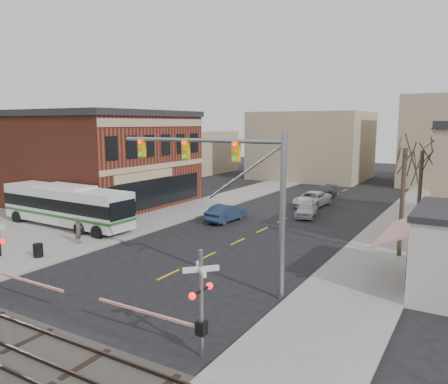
{
  "coord_description": "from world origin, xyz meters",
  "views": [
    {
      "loc": [
        14.55,
        -16.46,
        8.36
      ],
      "look_at": [
        -1.15,
        10.01,
        3.5
      ],
      "focal_mm": 35.0,
      "sensor_mm": 36.0,
      "label": 1
    }
  ],
  "objects_px": {
    "trash_bin": "(38,250)",
    "car_b": "(226,213)",
    "traffic_signal_mast": "(233,177)",
    "car_a": "(306,209)",
    "transit_bus": "(66,205)",
    "car_c": "(312,199)",
    "car_d": "(321,192)",
    "pedestrian_far": "(100,218)",
    "pedestrian_near": "(78,231)",
    "rr_crossing_east": "(191,303)"
  },
  "relations": [
    {
      "from": "car_d",
      "to": "pedestrian_far",
      "type": "distance_m",
      "value": 25.62
    },
    {
      "from": "car_c",
      "to": "car_d",
      "type": "bearing_deg",
      "value": 102.91
    },
    {
      "from": "traffic_signal_mast",
      "to": "pedestrian_far",
      "type": "xyz_separation_m",
      "value": [
        -14.79,
        5.11,
        -4.68
      ]
    },
    {
      "from": "transit_bus",
      "to": "pedestrian_far",
      "type": "xyz_separation_m",
      "value": [
        3.27,
        0.47,
        -0.79
      ]
    },
    {
      "from": "car_b",
      "to": "car_c",
      "type": "distance_m",
      "value": 11.16
    },
    {
      "from": "transit_bus",
      "to": "traffic_signal_mast",
      "type": "bearing_deg",
      "value": -14.41
    },
    {
      "from": "transit_bus",
      "to": "trash_bin",
      "type": "height_order",
      "value": "transit_bus"
    },
    {
      "from": "rr_crossing_east",
      "to": "pedestrian_far",
      "type": "distance_m",
      "value": 20.31
    },
    {
      "from": "rr_crossing_east",
      "to": "car_c",
      "type": "bearing_deg",
      "value": 101.23
    },
    {
      "from": "car_c",
      "to": "car_d",
      "type": "distance_m",
      "value": 5.26
    },
    {
      "from": "transit_bus",
      "to": "pedestrian_near",
      "type": "bearing_deg",
      "value": -32.32
    },
    {
      "from": "car_b",
      "to": "car_c",
      "type": "bearing_deg",
      "value": -107.74
    },
    {
      "from": "car_d",
      "to": "pedestrian_far",
      "type": "height_order",
      "value": "pedestrian_far"
    },
    {
      "from": "pedestrian_near",
      "to": "pedestrian_far",
      "type": "relative_size",
      "value": 0.98
    },
    {
      "from": "car_c",
      "to": "pedestrian_near",
      "type": "distance_m",
      "value": 23.8
    },
    {
      "from": "trash_bin",
      "to": "car_b",
      "type": "xyz_separation_m",
      "value": [
        4.75,
        15.04,
        0.2
      ]
    },
    {
      "from": "car_c",
      "to": "traffic_signal_mast",
      "type": "bearing_deg",
      "value": -75.99
    },
    {
      "from": "transit_bus",
      "to": "car_a",
      "type": "relative_size",
      "value": 3.12
    },
    {
      "from": "car_b",
      "to": "pedestrian_far",
      "type": "distance_m",
      "value": 10.45
    },
    {
      "from": "traffic_signal_mast",
      "to": "trash_bin",
      "type": "height_order",
      "value": "traffic_signal_mast"
    },
    {
      "from": "car_c",
      "to": "pedestrian_far",
      "type": "height_order",
      "value": "pedestrian_far"
    },
    {
      "from": "traffic_signal_mast",
      "to": "car_c",
      "type": "xyz_separation_m",
      "value": [
        -4.01,
        23.5,
        -4.98
      ]
    },
    {
      "from": "rr_crossing_east",
      "to": "pedestrian_far",
      "type": "height_order",
      "value": "rr_crossing_east"
    },
    {
      "from": "trash_bin",
      "to": "car_d",
      "type": "height_order",
      "value": "car_d"
    },
    {
      "from": "transit_bus",
      "to": "car_c",
      "type": "xyz_separation_m",
      "value": [
        14.05,
        18.86,
        -1.1
      ]
    },
    {
      "from": "car_b",
      "to": "pedestrian_far",
      "type": "relative_size",
      "value": 2.41
    },
    {
      "from": "trash_bin",
      "to": "rr_crossing_east",
      "type": "bearing_deg",
      "value": -16.79
    },
    {
      "from": "traffic_signal_mast",
      "to": "trash_bin",
      "type": "bearing_deg",
      "value": -171.36
    },
    {
      "from": "transit_bus",
      "to": "car_b",
      "type": "relative_size",
      "value": 2.84
    },
    {
      "from": "transit_bus",
      "to": "pedestrian_far",
      "type": "relative_size",
      "value": 6.84
    },
    {
      "from": "traffic_signal_mast",
      "to": "car_d",
      "type": "distance_m",
      "value": 29.53
    },
    {
      "from": "trash_bin",
      "to": "pedestrian_near",
      "type": "distance_m",
      "value": 3.49
    },
    {
      "from": "car_d",
      "to": "pedestrian_near",
      "type": "xyz_separation_m",
      "value": [
        -8.3,
        -27.2,
        0.35
      ]
    },
    {
      "from": "car_a",
      "to": "car_c",
      "type": "xyz_separation_m",
      "value": [
        -1.28,
        5.2,
        0.05
      ]
    },
    {
      "from": "trash_bin",
      "to": "car_b",
      "type": "bearing_deg",
      "value": 72.47
    },
    {
      "from": "pedestrian_near",
      "to": "pedestrian_far",
      "type": "distance_m",
      "value": 3.98
    },
    {
      "from": "traffic_signal_mast",
      "to": "car_a",
      "type": "xyz_separation_m",
      "value": [
        -2.73,
        18.3,
        -5.03
      ]
    },
    {
      "from": "car_d",
      "to": "pedestrian_near",
      "type": "height_order",
      "value": "pedestrian_near"
    },
    {
      "from": "transit_bus",
      "to": "car_c",
      "type": "height_order",
      "value": "transit_bus"
    },
    {
      "from": "car_c",
      "to": "pedestrian_far",
      "type": "relative_size",
      "value": 2.87
    },
    {
      "from": "pedestrian_near",
      "to": "car_d",
      "type": "bearing_deg",
      "value": -38.41
    },
    {
      "from": "traffic_signal_mast",
      "to": "car_c",
      "type": "height_order",
      "value": "traffic_signal_mast"
    },
    {
      "from": "transit_bus",
      "to": "pedestrian_far",
      "type": "distance_m",
      "value": 3.4
    },
    {
      "from": "rr_crossing_east",
      "to": "car_b",
      "type": "distance_m",
      "value": 21.93
    },
    {
      "from": "transit_bus",
      "to": "traffic_signal_mast",
      "type": "height_order",
      "value": "traffic_signal_mast"
    },
    {
      "from": "car_a",
      "to": "transit_bus",
      "type": "bearing_deg",
      "value": -151.49
    },
    {
      "from": "pedestrian_near",
      "to": "car_b",
      "type": "bearing_deg",
      "value": -44.94
    },
    {
      "from": "car_a",
      "to": "pedestrian_far",
      "type": "distance_m",
      "value": 17.87
    },
    {
      "from": "transit_bus",
      "to": "car_b",
      "type": "bearing_deg",
      "value": 40.19
    },
    {
      "from": "car_c",
      "to": "pedestrian_far",
      "type": "bearing_deg",
      "value": -116.06
    }
  ]
}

